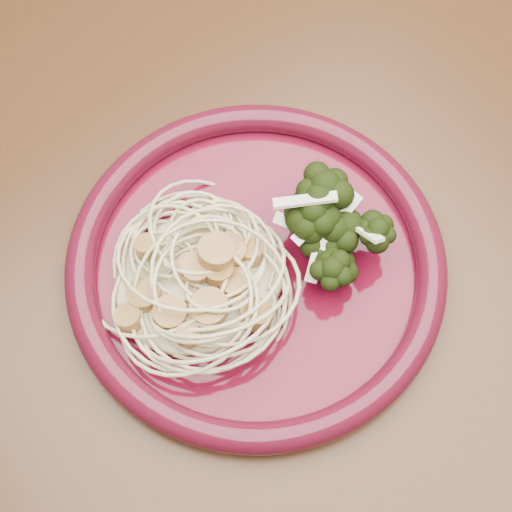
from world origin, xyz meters
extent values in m
plane|color=brown|center=(0.00, 0.00, 0.00)|extent=(3.50, 3.50, 0.00)
cube|color=#472814|center=(0.00, 0.00, 0.73)|extent=(1.20, 0.80, 0.04)
cylinder|color=#472814|center=(0.55, 0.35, 0.35)|extent=(0.06, 0.06, 0.71)
cylinder|color=#53071A|center=(0.05, -0.02, 0.75)|extent=(0.32, 0.32, 0.01)
torus|color=#530D1E|center=(0.05, -0.02, 0.76)|extent=(0.33, 0.33, 0.02)
ellipsoid|color=beige|center=(0.01, -0.01, 0.77)|extent=(0.15, 0.14, 0.03)
ellipsoid|color=black|center=(0.10, -0.03, 0.78)|extent=(0.11, 0.15, 0.04)
camera|label=1|loc=(-0.07, -0.19, 1.21)|focal=50.00mm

